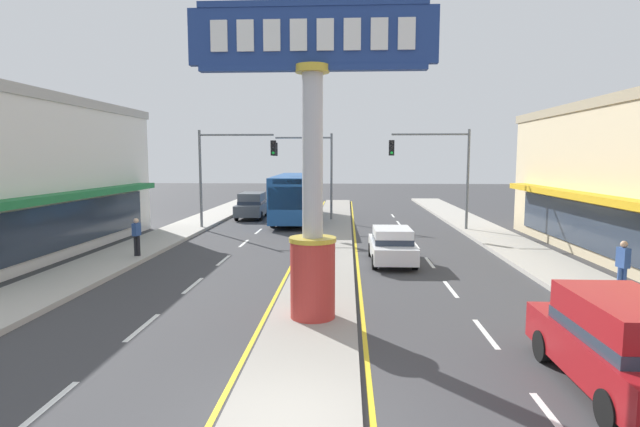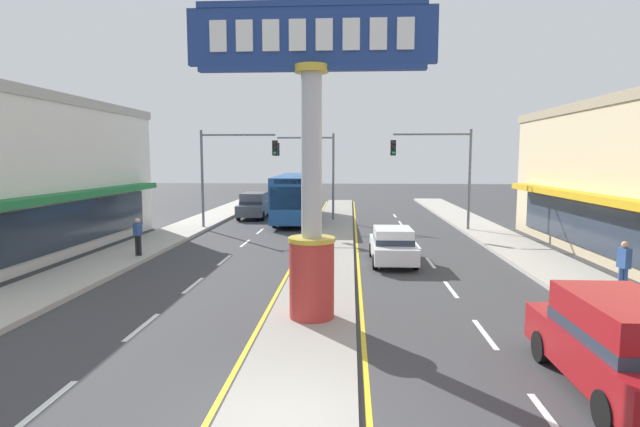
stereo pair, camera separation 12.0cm
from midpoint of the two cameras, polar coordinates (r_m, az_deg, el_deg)
The scene contains 14 objects.
median_strip at distance 26.28m, azimuth 1.30°, elevation -3.35°, with size 2.41×52.00×0.14m, color gray.
sidewalk_left at distance 26.34m, azimuth -19.39°, elevation -3.65°, with size 2.82×60.00×0.18m, color #ADA89E.
sidewalk_right at distance 25.64m, azimuth 22.22°, elevation -4.02°, with size 2.82×60.00×0.18m, color #ADA89E.
lane_markings at distance 24.96m, azimuth 1.18°, elevation -4.02°, with size 9.15×52.00×0.01m.
district_sign at distance 13.40m, azimuth -0.71°, elevation 5.76°, with size 6.47×1.28×8.37m.
traffic_light_left_side at distance 31.67m, azimuth -10.12°, elevation 5.80°, with size 4.86×0.46×6.20m.
traffic_light_right_side at distance 31.18m, azimuth 13.64°, elevation 5.71°, with size 4.86×0.46×6.20m.
traffic_light_median_far at distance 35.50m, azimuth -0.81°, elevation 5.86°, with size 4.20×0.46×6.20m.
suv_near_right_lane at distance 11.35m, azimuth 31.22°, elevation -12.61°, with size 1.97×4.60×1.90m.
bus_far_right_lane at distance 35.91m, azimuth -2.66°, elevation 2.14°, with size 2.86×11.27×3.26m.
sedan_near_left_lane at distance 21.73m, azimuth 8.40°, elevation -3.55°, with size 1.87×4.32×1.53m.
suv_mid_left_lane at distance 37.78m, azimuth -7.42°, elevation 0.96°, with size 2.02×4.63×1.90m.
pedestrian_near_kerb at distance 18.60m, azimuth 31.40°, elevation -4.96°, with size 0.29×0.43×1.71m.
pedestrian_far_side at distance 23.56m, azimuth -19.85°, elevation -2.25°, with size 0.28×0.43×1.68m.
Camera 2 is at (1.04, -7.88, 4.50)m, focal length 28.17 mm.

